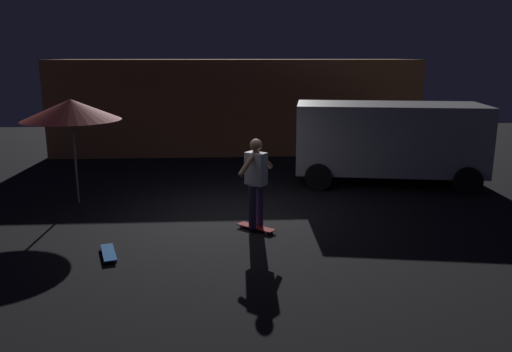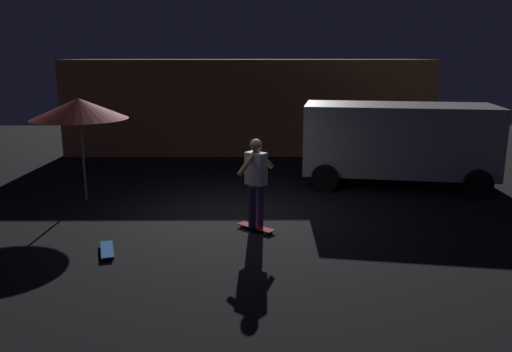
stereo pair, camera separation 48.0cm
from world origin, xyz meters
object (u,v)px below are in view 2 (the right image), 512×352
at_px(skateboard_spare, 107,250).
at_px(skater, 256,177).
at_px(skateboard_ridden, 256,227).
at_px(patio_umbrella, 79,109).
at_px(parked_van, 398,139).

relative_size(skateboard_spare, skater, 0.48).
relative_size(skateboard_ridden, skateboard_spare, 0.90).
height_order(patio_umbrella, skateboard_ridden, patio_umbrella).
bearing_deg(skater, skateboard_ridden, 0.00).
height_order(skateboard_spare, skater, skater).
height_order(skateboard_ridden, skateboard_spare, same).
distance_m(parked_van, skateboard_ridden, 5.12).
xyz_separation_m(parked_van, patio_umbrella, (-7.44, -1.38, 0.91)).
bearing_deg(skateboard_ridden, skateboard_spare, -156.23).
xyz_separation_m(parked_van, skater, (-3.60, -3.47, -0.12)).
bearing_deg(patio_umbrella, skateboard_spare, -67.01).
xyz_separation_m(patio_umbrella, skater, (3.85, -2.09, -1.04)).
bearing_deg(skateboard_spare, skater, 23.77).
distance_m(parked_van, skateboard_spare, 7.69).
distance_m(patio_umbrella, skater, 4.50).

